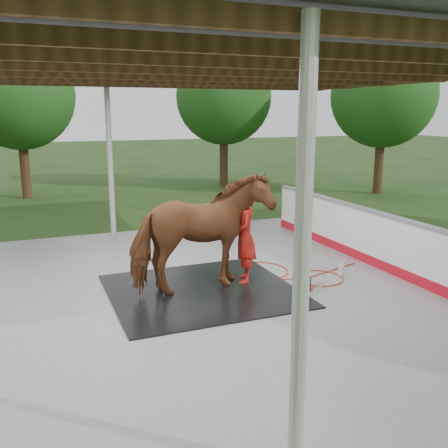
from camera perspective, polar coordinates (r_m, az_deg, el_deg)
name	(u,v)px	position (r m, az deg, el deg)	size (l,w,h in m)	color
ground	(160,298)	(8.88, -7.32, -8.39)	(100.00, 100.00, 0.00)	#1E3814
concrete_slab	(160,297)	(8.87, -7.33, -8.24)	(12.00, 10.00, 0.05)	slate
pavilion_structure	(153,61)	(8.33, -8.13, 18.01)	(12.60, 10.60, 4.05)	beige
dasher_board	(377,241)	(10.73, 17.09, -1.82)	(0.16, 8.00, 1.15)	red
tree_belt	(158,76)	(9.25, -7.61, 16.37)	(28.00, 28.00, 5.80)	#382314
rubber_mat	(202,291)	(8.99, -2.52, -7.60)	(3.22, 3.02, 0.02)	black
horse	(202,234)	(8.68, -2.59, -1.10)	(1.12, 2.45, 2.07)	brown
handler	(245,237)	(9.24, 2.42, -1.44)	(0.64, 0.42, 1.74)	red
wash_bucket	(303,282)	(9.11, 8.99, -6.60)	(0.30, 0.30, 0.28)	black
soap_bottle_a	(342,268)	(10.00, 13.29, -4.90)	(0.13, 0.13, 0.33)	silver
soap_bottle_b	(320,282)	(9.33, 10.94, -6.54)	(0.08, 0.08, 0.18)	#338CD8
hose_coil	(285,276)	(9.82, 6.93, -5.90)	(2.69, 2.03, 0.02)	#B32F0C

